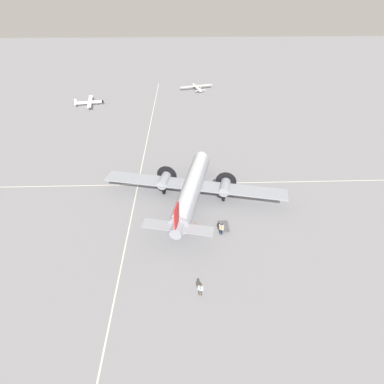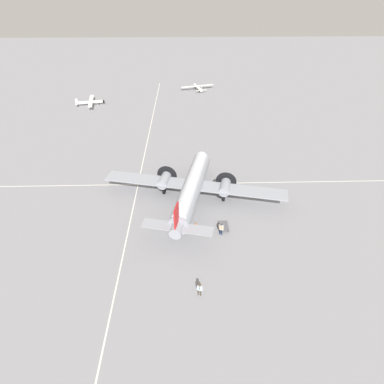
{
  "view_description": "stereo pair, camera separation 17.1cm",
  "coord_description": "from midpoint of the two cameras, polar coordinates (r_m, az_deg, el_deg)",
  "views": [
    {
      "loc": [
        33.72,
        -1.11,
        25.63
      ],
      "look_at": [
        0.0,
        0.0,
        1.68
      ],
      "focal_mm": 28.0,
      "sensor_mm": 36.0,
      "label": 1
    },
    {
      "loc": [
        33.73,
        -0.94,
        25.63
      ],
      "look_at": [
        0.0,
        0.0,
        1.68
      ],
      "focal_mm": 28.0,
      "sensor_mm": 36.0,
      "label": 2
    }
  ],
  "objects": [
    {
      "name": "ground_plane",
      "position": [
        42.37,
        -0.12,
        -1.86
      ],
      "size": [
        300.0,
        300.0,
        0.0
      ],
      "primitive_type": "plane",
      "color": "gray"
    },
    {
      "name": "apron_line_eastwest",
      "position": [
        42.95,
        -11.07,
        -2.03
      ],
      "size": [
        120.0,
        0.16,
        0.01
      ],
      "color": "silver",
      "rests_on": "ground_plane"
    },
    {
      "name": "apron_line_northsouth",
      "position": [
        46.12,
        -0.29,
        1.61
      ],
      "size": [
        0.16,
        120.0,
        0.01
      ],
      "color": "silver",
      "rests_on": "ground_plane"
    },
    {
      "name": "airliner_main",
      "position": [
        41.23,
        -0.01,
        1.3
      ],
      "size": [
        19.02,
        25.67,
        5.83
      ],
      "rotation": [
        0.0,
        0.0,
        2.91
      ],
      "color": "#9399A3",
      "rests_on": "ground_plane"
    },
    {
      "name": "crew_foreground",
      "position": [
        30.66,
        1.45,
        -17.88
      ],
      "size": [
        0.36,
        0.55,
        1.7
      ],
      "rotation": [
        0.0,
        0.0,
        -1.91
      ],
      "color": "#473D2D",
      "rests_on": "ground_plane"
    },
    {
      "name": "passenger_boarding",
      "position": [
        36.7,
        5.52,
        -6.83
      ],
      "size": [
        0.38,
        0.54,
        1.72
      ],
      "rotation": [
        0.0,
        0.0,
        4.28
      ],
      "color": "navy",
      "rests_on": "ground_plane"
    },
    {
      "name": "ramp_agent",
      "position": [
        36.9,
        5.46,
        -6.64
      ],
      "size": [
        0.27,
        0.56,
        1.69
      ],
      "rotation": [
        0.0,
        0.0,
        4.47
      ],
      "color": "navy",
      "rests_on": "ground_plane"
    },
    {
      "name": "suitcase_near_door",
      "position": [
        37.33,
        1.53,
        -7.5
      ],
      "size": [
        0.34,
        0.18,
        0.53
      ],
      "color": "#47331E",
      "rests_on": "ground_plane"
    },
    {
      "name": "baggage_cart",
      "position": [
        38.21,
        5.95,
        -6.44
      ],
      "size": [
        1.96,
        1.17,
        0.56
      ],
      "rotation": [
        0.0,
        0.0,
        3.15
      ],
      "color": "#56565B",
      "rests_on": "ground_plane"
    },
    {
      "name": "light_aircraft_distant",
      "position": [
        90.06,
        0.81,
        19.35
      ],
      "size": [
        7.16,
        9.39,
        1.86
      ],
      "rotation": [
        0.0,
        0.0,
        3.42
      ],
      "color": "white",
      "rests_on": "ground_plane"
    },
    {
      "name": "light_aircraft_taxiing",
      "position": [
        81.88,
        -18.98,
        15.88
      ],
      "size": [
        9.42,
        7.1,
        1.84
      ],
      "rotation": [
        0.0,
        0.0,
        1.76
      ],
      "color": "white",
      "rests_on": "ground_plane"
    },
    {
      "name": "traffic_cone",
      "position": [
        38.24,
        0.6,
        -6.17
      ],
      "size": [
        0.45,
        0.45,
        0.59
      ],
      "color": "orange",
      "rests_on": "ground_plane"
    }
  ]
}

